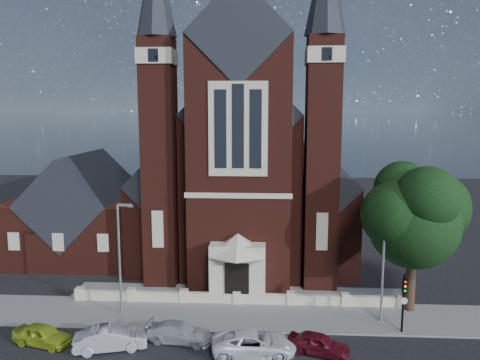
% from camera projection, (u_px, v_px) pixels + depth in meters
% --- Properties ---
extents(ground, '(120.00, 120.00, 0.00)m').
position_uv_depth(ground, '(243.00, 267.00, 43.38)').
color(ground, black).
rests_on(ground, ground).
extents(pavement_strip, '(60.00, 5.00, 0.12)m').
position_uv_depth(pavement_strip, '(235.00, 316.00, 33.01)').
color(pavement_strip, slate).
rests_on(pavement_strip, ground).
extents(forecourt_paving, '(26.00, 3.00, 0.14)m').
position_uv_depth(forecourt_paving, '(239.00, 294.00, 36.96)').
color(forecourt_paving, slate).
rests_on(forecourt_paving, ground).
extents(forecourt_wall, '(24.00, 0.40, 0.90)m').
position_uv_depth(forecourt_wall, '(237.00, 304.00, 34.98)').
color(forecourt_wall, beige).
rests_on(forecourt_wall, ground).
extents(church, '(20.01, 34.90, 29.20)m').
position_uv_depth(church, '(247.00, 169.00, 50.03)').
color(church, '#491B13').
rests_on(church, ground).
extents(parish_hall, '(12.00, 12.20, 10.24)m').
position_uv_depth(parish_hall, '(85.00, 215.00, 46.66)').
color(parish_hall, '#491B13').
rests_on(parish_hall, ground).
extents(street_tree, '(6.40, 6.60, 10.70)m').
position_uv_depth(street_tree, '(417.00, 218.00, 32.47)').
color(street_tree, black).
rests_on(street_tree, ground).
extents(street_lamp_left, '(1.16, 0.22, 8.09)m').
position_uv_depth(street_lamp_left, '(121.00, 253.00, 32.29)').
color(street_lamp_left, gray).
rests_on(street_lamp_left, ground).
extents(street_lamp_right, '(1.16, 0.22, 8.09)m').
position_uv_depth(street_lamp_right, '(385.00, 258.00, 31.27)').
color(street_lamp_right, gray).
rests_on(street_lamp_right, ground).
extents(traffic_signal, '(0.28, 0.42, 4.00)m').
position_uv_depth(traffic_signal, '(404.00, 296.00, 29.96)').
color(traffic_signal, black).
rests_on(traffic_signal, ground).
extents(car_lime_van, '(4.02, 2.43, 1.28)m').
position_uv_depth(car_lime_van, '(42.00, 335.00, 28.84)').
color(car_lime_van, '#9AB424').
rests_on(car_lime_van, ground).
extents(car_silver_a, '(4.56, 2.62, 1.42)m').
position_uv_depth(car_silver_a, '(110.00, 338.00, 28.24)').
color(car_silver_a, '#A2A4AA').
rests_on(car_silver_a, ground).
extents(car_silver_b, '(4.42, 2.33, 1.22)m').
position_uv_depth(car_silver_b, '(180.00, 333.00, 29.22)').
color(car_silver_b, '#AAACB2').
rests_on(car_silver_b, ground).
extents(car_white_suv, '(5.13, 2.61, 1.39)m').
position_uv_depth(car_white_suv, '(254.00, 344.00, 27.66)').
color(car_white_suv, white).
rests_on(car_white_suv, ground).
extents(car_dark_red, '(3.98, 2.65, 1.26)m').
position_uv_depth(car_dark_red, '(319.00, 344.00, 27.78)').
color(car_dark_red, '#5B0F1B').
rests_on(car_dark_red, ground).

